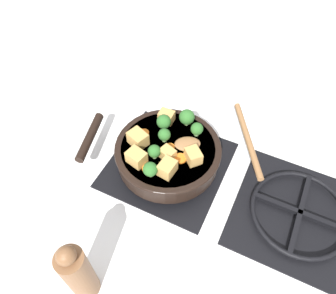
{
  "coord_description": "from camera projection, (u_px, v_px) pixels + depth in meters",
  "views": [
    {
      "loc": [
        0.47,
        0.23,
        0.75
      ],
      "look_at": [
        0.0,
        0.0,
        0.08
      ],
      "focal_mm": 35.0,
      "sensor_mm": 36.0,
      "label": 1
    }
  ],
  "objects": [
    {
      "name": "rear_burner_grate",
      "position": [
        299.0,
        214.0,
        0.81
      ],
      "size": [
        0.31,
        0.31,
        0.03
      ],
      "color": "black",
      "rests_on": "ground_plane"
    },
    {
      "name": "ground_plane",
      "position": [
        168.0,
        165.0,
        0.92
      ],
      "size": [
        2.4,
        2.4,
        0.0
      ],
      "primitive_type": "plane",
      "color": "white"
    },
    {
      "name": "front_burner_grate",
      "position": [
        168.0,
        163.0,
        0.91
      ],
      "size": [
        0.31,
        0.31,
        0.03
      ],
      "color": "black",
      "rests_on": "ground_plane"
    },
    {
      "name": "broccoli_floret_center_top",
      "position": [
        154.0,
        151.0,
        0.81
      ],
      "size": [
        0.03,
        0.03,
        0.04
      ],
      "color": "#709956",
      "rests_on": "skillet_pan"
    },
    {
      "name": "carrot_slice_near_center",
      "position": [
        148.0,
        168.0,
        0.81
      ],
      "size": [
        0.03,
        0.03,
        0.01
      ],
      "primitive_type": "cylinder",
      "color": "orange",
      "rests_on": "skillet_pan"
    },
    {
      "name": "broccoli_floret_near_spoon",
      "position": [
        187.0,
        117.0,
        0.88
      ],
      "size": [
        0.04,
        0.04,
        0.05
      ],
      "color": "#709956",
      "rests_on": "skillet_pan"
    },
    {
      "name": "carrot_slice_orange_thin",
      "position": [
        180.0,
        158.0,
        0.83
      ],
      "size": [
        0.03,
        0.03,
        0.01
      ],
      "primitive_type": "cylinder",
      "color": "orange",
      "rests_on": "skillet_pan"
    },
    {
      "name": "carrot_slice_under_broccoli",
      "position": [
        169.0,
        148.0,
        0.85
      ],
      "size": [
        0.03,
        0.03,
        0.01
      ],
      "primitive_type": "cylinder",
      "color": "orange",
      "rests_on": "skillet_pan"
    },
    {
      "name": "pepper_mill",
      "position": [
        78.0,
        273.0,
        0.64
      ],
      "size": [
        0.06,
        0.06,
        0.21
      ],
      "color": "brown",
      "rests_on": "ground_plane"
    },
    {
      "name": "tofu_cube_east_chunk",
      "position": [
        167.0,
        168.0,
        0.79
      ],
      "size": [
        0.05,
        0.04,
        0.04
      ],
      "primitive_type": "cube",
      "rotation": [
        0.0,
        0.0,
        6.17
      ],
      "color": "tan",
      "rests_on": "skillet_pan"
    },
    {
      "name": "skillet_pan",
      "position": [
        167.0,
        152.0,
        0.87
      ],
      "size": [
        0.28,
        0.38,
        0.06
      ],
      "color": "black",
      "rests_on": "front_burner_grate"
    },
    {
      "name": "tofu_cube_near_handle",
      "position": [
        138.0,
        139.0,
        0.84
      ],
      "size": [
        0.05,
        0.06,
        0.04
      ],
      "primitive_type": "cube",
      "rotation": [
        0.0,
        0.0,
        4.36
      ],
      "color": "tan",
      "rests_on": "skillet_pan"
    },
    {
      "name": "tofu_cube_center_large",
      "position": [
        168.0,
        154.0,
        0.82
      ],
      "size": [
        0.04,
        0.04,
        0.03
      ],
      "primitive_type": "cube",
      "rotation": [
        0.0,
        0.0,
        4.4
      ],
      "color": "tan",
      "rests_on": "skillet_pan"
    },
    {
      "name": "broccoli_floret_west_rim",
      "position": [
        164.0,
        135.0,
        0.85
      ],
      "size": [
        0.03,
        0.03,
        0.04
      ],
      "color": "#709956",
      "rests_on": "skillet_pan"
    },
    {
      "name": "tofu_cube_west_chunk",
      "position": [
        136.0,
        157.0,
        0.81
      ],
      "size": [
        0.05,
        0.05,
        0.04
      ],
      "primitive_type": "cube",
      "rotation": [
        0.0,
        0.0,
        1.33
      ],
      "color": "tan",
      "rests_on": "skillet_pan"
    },
    {
      "name": "broccoli_floret_south_cluster",
      "position": [
        197.0,
        129.0,
        0.86
      ],
      "size": [
        0.03,
        0.03,
        0.04
      ],
      "color": "#709956",
      "rests_on": "skillet_pan"
    },
    {
      "name": "broccoli_floret_north_edge",
      "position": [
        164.0,
        122.0,
        0.87
      ],
      "size": [
        0.04,
        0.04,
        0.05
      ],
      "color": "#709956",
      "rests_on": "skillet_pan"
    },
    {
      "name": "wooden_spoon",
      "position": [
        223.0,
        141.0,
        0.85
      ],
      "size": [
        0.23,
        0.25,
        0.02
      ],
      "color": "olive",
      "rests_on": "skillet_pan"
    },
    {
      "name": "broccoli_floret_east_rim",
      "position": [
        152.0,
        170.0,
        0.78
      ],
      "size": [
        0.04,
        0.04,
        0.04
      ],
      "color": "#709956",
      "rests_on": "skillet_pan"
    },
    {
      "name": "tofu_cube_back_piece",
      "position": [
        193.0,
        156.0,
        0.81
      ],
      "size": [
        0.05,
        0.05,
        0.03
      ],
      "primitive_type": "cube",
      "rotation": [
        0.0,
        0.0,
        0.83
      ],
      "color": "tan",
      "rests_on": "skillet_pan"
    },
    {
      "name": "tofu_cube_front_piece",
      "position": [
        166.0,
        117.0,
        0.9
      ],
      "size": [
        0.03,
        0.04,
        0.03
      ],
      "primitive_type": "cube",
      "rotation": [
        0.0,
        0.0,
        1.59
      ],
      "color": "tan",
      "rests_on": "skillet_pan"
    },
    {
      "name": "carrot_slice_edge_slice",
      "position": [
        144.0,
        133.0,
        0.88
      ],
      "size": [
        0.03,
        0.03,
        0.01
      ],
      "primitive_type": "cylinder",
      "color": "orange",
      "rests_on": "skillet_pan"
    }
  ]
}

